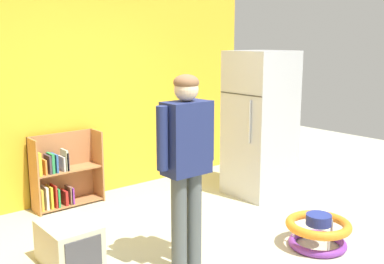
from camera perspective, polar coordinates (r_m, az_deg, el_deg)
back_wall at (r=5.64m, az=-14.28°, el=5.36°), size 5.20×0.06×2.70m
refrigerator at (r=5.71m, az=8.42°, el=1.00°), size 0.73×0.68×1.78m
bookshelf at (r=5.53m, az=-15.87°, el=-5.23°), size 0.80×0.28×0.85m
standing_person at (r=3.73m, az=-0.70°, el=-2.97°), size 0.57×0.22×1.64m
baby_walker at (r=4.53m, az=15.36°, el=-11.75°), size 0.60×0.60×0.32m
pet_carrier at (r=4.21m, az=-14.96°, el=-13.23°), size 0.42×0.55×0.36m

